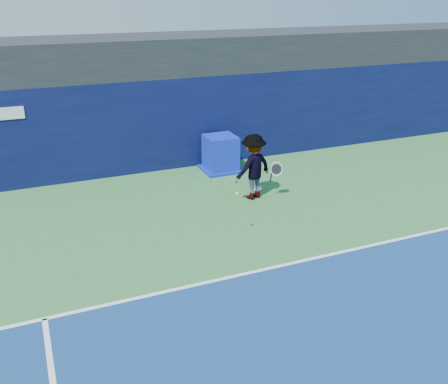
{
  "coord_description": "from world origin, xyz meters",
  "views": [
    {
      "loc": [
        -4.85,
        -5.32,
        5.69
      ],
      "look_at": [
        -0.49,
        5.2,
        1.0
      ],
      "focal_mm": 40.0,
      "sensor_mm": 36.0,
      "label": 1
    }
  ],
  "objects": [
    {
      "name": "ground",
      "position": [
        0.0,
        0.0,
        0.0
      ],
      "size": [
        80.0,
        80.0,
        0.0
      ],
      "primitive_type": "plane",
      "color": "#337237",
      "rests_on": "ground"
    },
    {
      "name": "baseline",
      "position": [
        0.0,
        3.0,
        0.01
      ],
      "size": [
        24.0,
        0.1,
        0.01
      ],
      "primitive_type": "cube",
      "color": "white",
      "rests_on": "ground"
    },
    {
      "name": "stadium_band",
      "position": [
        0.0,
        11.5,
        3.6
      ],
      "size": [
        36.0,
        3.0,
        1.2
      ],
      "primitive_type": "cube",
      "color": "black",
      "rests_on": "back_wall_assembly"
    },
    {
      "name": "back_wall_assembly",
      "position": [
        -0.0,
        10.5,
        1.5
      ],
      "size": [
        36.0,
        1.03,
        3.0
      ],
      "color": "#0A0F38",
      "rests_on": "ground"
    },
    {
      "name": "equipment_cart",
      "position": [
        1.09,
        9.29,
        0.54
      ],
      "size": [
        1.24,
        1.24,
        1.18
      ],
      "color": "#0D1FB9",
      "rests_on": "ground"
    },
    {
      "name": "tennis_player",
      "position": [
        1.05,
        6.73,
        0.95
      ],
      "size": [
        1.46,
        1.04,
        1.91
      ],
      "color": "white",
      "rests_on": "ground"
    },
    {
      "name": "tennis_ball",
      "position": [
        -0.4,
        4.6,
        1.18
      ],
      "size": [
        0.08,
        0.08,
        0.08
      ],
      "color": "#DAEE1A",
      "rests_on": "ground"
    }
  ]
}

